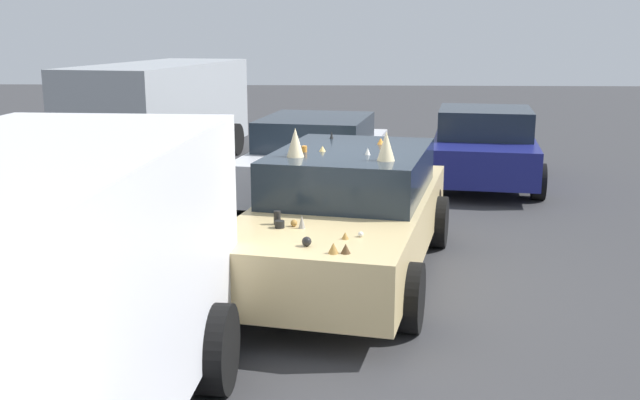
# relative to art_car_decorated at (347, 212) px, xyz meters

# --- Properties ---
(ground_plane) EXTENTS (60.00, 60.00, 0.00)m
(ground_plane) POSITION_rel_art_car_decorated_xyz_m (-0.07, 0.01, -0.74)
(ground_plane) COLOR #38383A
(art_car_decorated) EXTENTS (4.92, 2.76, 1.76)m
(art_car_decorated) POSITION_rel_art_car_decorated_xyz_m (0.00, 0.00, 0.00)
(art_car_decorated) COLOR #D8BC7F
(art_car_decorated) RESTS_ON ground
(parked_van_behind_left) EXTENTS (5.61, 2.91, 2.12)m
(parked_van_behind_left) POSITION_rel_art_car_decorated_xyz_m (6.92, 3.89, 0.45)
(parked_van_behind_left) COLOR #9EA3A8
(parked_van_behind_left) RESTS_ON ground
(parked_sedan_far_left) EXTENTS (4.25, 2.50, 1.41)m
(parked_sedan_far_left) POSITION_rel_art_car_decorated_xyz_m (5.34, -2.49, -0.05)
(parked_sedan_far_left) COLOR navy
(parked_sedan_far_left) RESTS_ON ground
(parked_sedan_row_back_far) EXTENTS (4.64, 2.61, 1.40)m
(parked_sedan_row_back_far) POSITION_rel_art_car_decorated_xyz_m (3.95, 0.52, -0.03)
(parked_sedan_row_back_far) COLOR silver
(parked_sedan_row_back_far) RESTS_ON ground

